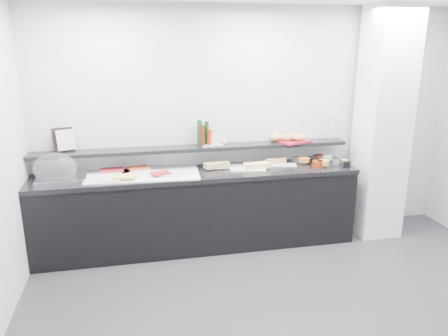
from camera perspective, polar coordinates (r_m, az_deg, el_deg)
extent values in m
plane|color=#2D2D30|center=(3.96, 11.49, -19.61)|extent=(5.00, 5.00, 0.00)
cube|color=silver|center=(5.19, 3.61, 5.66)|extent=(5.00, 0.02, 2.70)
cube|color=white|center=(5.48, 19.98, 5.27)|extent=(0.50, 0.50, 2.70)
cube|color=black|center=(5.03, -3.40, -5.70)|extent=(3.60, 0.60, 0.85)
cube|color=black|center=(4.88, -3.49, -0.78)|extent=(3.62, 0.62, 0.05)
cube|color=black|center=(4.98, -3.84, 2.60)|extent=(3.60, 0.25, 0.04)
cube|color=silver|center=(4.87, -20.44, -1.27)|extent=(0.51, 0.34, 0.04)
ellipsoid|color=white|center=(4.87, -21.19, -0.07)|extent=(0.50, 0.37, 0.34)
cube|color=silver|center=(4.82, -10.50, -0.83)|extent=(1.23, 0.65, 0.01)
cube|color=white|center=(4.92, -14.05, -0.53)|extent=(0.37, 0.29, 0.01)
cube|color=maroon|center=(4.94, -14.41, -0.25)|extent=(0.26, 0.17, 0.02)
cube|color=white|center=(4.96, -11.63, -0.23)|extent=(0.37, 0.29, 0.01)
cube|color=#CE462A|center=(4.96, -11.15, 0.01)|extent=(0.26, 0.21, 0.02)
cube|color=silver|center=(4.67, -14.87, -1.48)|extent=(0.28, 0.20, 0.01)
cube|color=#D4BF52|center=(4.66, -12.89, -1.12)|extent=(0.26, 0.20, 0.02)
cube|color=silver|center=(4.75, -7.32, -0.75)|extent=(0.36, 0.30, 0.01)
cube|color=maroon|center=(4.72, -8.29, -0.68)|extent=(0.22, 0.17, 0.02)
cube|color=silver|center=(5.06, 0.40, 0.27)|extent=(0.36, 0.16, 0.01)
cube|color=tan|center=(4.97, -0.99, 0.41)|extent=(0.30, 0.18, 0.06)
cylinder|color=#BBBDC2|center=(4.92, -0.07, -0.06)|extent=(0.16, 0.01, 0.01)
cube|color=white|center=(4.94, 3.14, -0.16)|extent=(0.42, 0.23, 0.01)
cube|color=#E8CD79|center=(4.96, 4.30, 0.33)|extent=(0.30, 0.14, 0.06)
cylinder|color=silver|center=(4.87, 1.68, -0.26)|extent=(0.16, 0.03, 0.01)
cube|color=white|center=(5.15, 7.73, 0.39)|extent=(0.32, 0.18, 0.01)
cube|color=tan|center=(5.19, 6.77, 0.97)|extent=(0.27, 0.17, 0.06)
cylinder|color=silver|center=(5.05, 5.29, 0.31)|extent=(0.16, 0.04, 0.01)
cylinder|color=silver|center=(5.27, 9.83, 0.98)|extent=(0.22, 0.22, 0.07)
cylinder|color=orange|center=(5.26, 10.42, 1.05)|extent=(0.14, 0.14, 0.05)
cylinder|color=black|center=(5.31, 11.46, 1.02)|extent=(0.17, 0.17, 0.07)
cylinder|color=#57160C|center=(5.42, 12.20, 1.39)|extent=(0.14, 0.14, 0.05)
cylinder|color=white|center=(5.41, 13.26, 1.16)|extent=(0.18, 0.18, 0.07)
cylinder|color=white|center=(5.45, 13.21, 1.40)|extent=(0.14, 0.14, 0.05)
cylinder|color=maroon|center=(5.17, 12.17, 0.54)|extent=(0.18, 0.18, 0.07)
cylinder|color=#551F0C|center=(5.16, 12.13, 0.67)|extent=(0.14, 0.14, 0.05)
cylinder|color=white|center=(5.23, 14.74, 0.54)|extent=(0.18, 0.18, 0.07)
cylinder|color=orange|center=(5.19, 12.83, 0.70)|extent=(0.18, 0.18, 0.05)
cylinder|color=black|center=(5.25, 15.51, 0.56)|extent=(0.14, 0.14, 0.07)
cylinder|color=orange|center=(5.28, 15.46, 0.77)|extent=(0.11, 0.11, 0.05)
cube|color=black|center=(5.02, -20.28, 3.49)|extent=(0.23, 0.13, 0.26)
cube|color=#C9A291|center=(5.00, -19.93, 3.48)|extent=(0.20, 0.12, 0.22)
cube|color=silver|center=(5.03, -1.76, 3.08)|extent=(0.27, 0.19, 0.01)
cylinder|color=#0F360E|center=(5.03, -2.27, 4.65)|extent=(0.07, 0.07, 0.26)
cylinder|color=#3B1B0A|center=(4.93, -2.90, 4.30)|extent=(0.07, 0.07, 0.24)
cylinder|color=#103B14|center=(5.00, -3.19, 4.69)|extent=(0.07, 0.07, 0.28)
cylinder|color=#AF1F0C|center=(4.97, -1.94, 4.06)|extent=(0.06, 0.06, 0.18)
cylinder|color=silver|center=(5.00, -0.89, 3.48)|extent=(0.04, 0.04, 0.07)
cylinder|color=white|center=(5.06, 0.07, 3.63)|extent=(0.03, 0.03, 0.07)
cube|color=maroon|center=(5.25, 9.09, 3.49)|extent=(0.44, 0.38, 0.02)
ellipsoid|color=tan|center=(5.26, 6.87, 4.17)|extent=(0.16, 0.13, 0.08)
ellipsoid|color=#CA7F4D|center=(5.29, 6.70, 4.24)|extent=(0.14, 0.10, 0.08)
ellipsoid|color=#AE8442|center=(5.30, 9.11, 4.16)|extent=(0.14, 0.10, 0.08)
ellipsoid|color=#D38750|center=(5.20, 8.25, 3.97)|extent=(0.13, 0.10, 0.08)
ellipsoid|color=#C27F4A|center=(5.22, 9.81, 3.96)|extent=(0.18, 0.13, 0.08)
ellipsoid|color=#B08443|center=(5.25, 9.45, 4.04)|extent=(0.15, 0.10, 0.08)
ellipsoid|color=tan|center=(5.18, 6.69, 3.98)|extent=(0.13, 0.08, 0.08)
ellipsoid|color=#BB7E47|center=(5.20, 8.09, 3.98)|extent=(0.16, 0.11, 0.08)
cylinder|color=silver|center=(5.40, 13.88, 5.08)|extent=(0.13, 0.13, 0.30)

